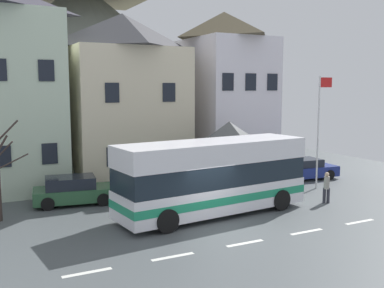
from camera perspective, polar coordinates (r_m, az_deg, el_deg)
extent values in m
cube|color=#4B5053|center=(18.81, 3.97, -11.06)|extent=(40.00, 60.00, 0.06)
cube|color=silver|center=(15.24, -13.16, -15.61)|extent=(1.60, 0.20, 0.01)
cube|color=silver|center=(16.14, -2.44, -14.10)|extent=(1.60, 0.20, 0.01)
cube|color=silver|center=(17.51, 6.75, -12.40)|extent=(1.60, 0.20, 0.01)
cube|color=silver|center=(19.25, 14.34, -10.74)|extent=(1.60, 0.20, 0.01)
cube|color=silver|center=(21.28, 20.52, -9.24)|extent=(1.60, 0.20, 0.01)
cube|color=black|center=(24.59, -22.90, -1.49)|extent=(0.80, 0.06, 1.10)
cube|color=black|center=(24.84, -17.62, -1.17)|extent=(0.80, 0.06, 1.10)
cube|color=black|center=(24.61, -18.02, 8.87)|extent=(0.80, 0.06, 1.10)
cube|color=beige|center=(28.98, -8.60, 3.71)|extent=(6.88, 6.30, 8.25)
pyramid|color=#414145|center=(29.13, -8.80, 13.98)|extent=(6.88, 6.30, 2.16)
cube|color=black|center=(25.67, -9.92, -1.60)|extent=(0.80, 0.06, 1.10)
cube|color=black|center=(26.86, -2.89, -1.11)|extent=(0.80, 0.06, 1.10)
cube|color=black|center=(25.37, -10.10, 6.43)|extent=(0.80, 0.06, 1.10)
cube|color=black|center=(26.57, -2.94, 6.57)|extent=(0.80, 0.06, 1.10)
cube|color=white|center=(32.31, 3.99, 4.97)|extent=(5.14, 6.80, 9.19)
pyramid|color=brown|center=(32.56, 4.08, 14.76)|extent=(5.14, 6.80, 1.90)
cube|color=black|center=(28.70, 4.52, -0.13)|extent=(0.80, 0.06, 1.10)
cube|color=black|center=(29.62, 7.35, 0.06)|extent=(0.80, 0.06, 1.10)
cube|color=black|center=(30.61, 10.01, 0.25)|extent=(0.80, 0.06, 1.10)
cube|color=black|center=(28.46, 4.60, 7.88)|extent=(0.80, 0.06, 1.10)
cube|color=black|center=(29.39, 7.48, 7.82)|extent=(0.80, 0.06, 1.10)
cube|color=black|center=(30.39, 10.17, 7.75)|extent=(0.80, 0.06, 1.10)
cone|color=#5D6259|center=(45.15, -13.67, 9.63)|extent=(38.46, 38.46, 15.80)
cube|color=white|center=(20.93, 2.68, -6.64)|extent=(9.42, 3.45, 1.21)
cube|color=#1E8C60|center=(20.92, 2.68, -6.48)|extent=(9.44, 3.48, 0.36)
cube|color=#19232D|center=(20.69, 2.70, -3.65)|extent=(9.32, 3.40, 1.02)
cube|color=white|center=(20.53, 2.71, -0.95)|extent=(9.42, 3.45, 0.95)
cube|color=#19232D|center=(23.64, 11.88, -2.43)|extent=(0.28, 2.12, 0.98)
cylinder|color=black|center=(23.82, 7.15, -5.85)|extent=(1.02, 0.38, 1.00)
cylinder|color=black|center=(22.06, 11.23, -6.99)|extent=(1.02, 0.38, 1.00)
cylinder|color=black|center=(20.48, -6.57, -8.01)|extent=(1.02, 0.38, 1.00)
cylinder|color=black|center=(18.41, -3.18, -9.73)|extent=(1.02, 0.38, 1.00)
cylinder|color=#473D33|center=(26.62, -0.20, -2.86)|extent=(0.14, 0.14, 2.40)
cylinder|color=#473D33|center=(28.23, 5.80, -2.31)|extent=(0.14, 0.14, 2.40)
cylinder|color=#473D33|center=(23.77, 3.38, -4.10)|extent=(0.14, 0.14, 2.40)
cylinder|color=#473D33|center=(25.56, 9.80, -3.39)|extent=(0.14, 0.14, 2.40)
pyramid|color=#4E5151|center=(25.71, 4.74, 1.18)|extent=(3.60, 3.60, 1.53)
cube|color=#2B5836|center=(23.58, -14.68, -6.15)|extent=(4.23, 2.43, 0.65)
cube|color=#1E232D|center=(23.44, -15.22, -4.72)|extent=(2.61, 1.98, 0.57)
cylinder|color=black|center=(24.61, -11.73, -5.95)|extent=(0.66, 0.29, 0.64)
cylinder|color=black|center=(22.88, -11.19, -6.94)|extent=(0.66, 0.29, 0.64)
cylinder|color=black|center=(24.45, -17.92, -6.24)|extent=(0.66, 0.29, 0.64)
cylinder|color=black|center=(22.71, -17.85, -7.26)|extent=(0.66, 0.29, 0.64)
cube|color=navy|center=(29.69, 13.75, -3.38)|extent=(4.72, 2.25, 0.65)
cube|color=#1E232D|center=(29.46, 13.42, -2.34)|extent=(2.88, 1.87, 0.48)
cylinder|color=black|center=(31.31, 15.06, -3.22)|extent=(0.66, 0.26, 0.64)
cylinder|color=black|center=(29.94, 17.09, -3.76)|extent=(0.66, 0.26, 0.64)
cylinder|color=black|center=(29.62, 10.36, -3.67)|extent=(0.66, 0.26, 0.64)
cylinder|color=black|center=(28.16, 12.28, -4.29)|extent=(0.66, 0.26, 0.64)
cylinder|color=#2D2D38|center=(23.99, 16.45, -6.26)|extent=(0.16, 0.16, 0.78)
cylinder|color=#2D2D38|center=(23.99, 16.91, -6.28)|extent=(0.16, 0.16, 0.78)
cylinder|color=gray|center=(23.85, 16.74, -4.72)|extent=(0.28, 0.28, 0.64)
sphere|color=#D1AD89|center=(23.76, 16.77, -3.70)|extent=(0.22, 0.22, 0.22)
cylinder|color=black|center=(26.43, 12.28, -4.88)|extent=(0.17, 0.17, 0.79)
cylinder|color=black|center=(26.62, 12.14, -4.79)|extent=(0.17, 0.17, 0.79)
cylinder|color=#7F6B56|center=(26.40, 12.25, -3.50)|extent=(0.32, 0.32, 0.58)
sphere|color=#D1AD89|center=(26.33, 12.27, -2.64)|extent=(0.22, 0.22, 0.22)
cylinder|color=#2D2D38|center=(24.79, 8.36, -5.61)|extent=(0.17, 0.17, 0.78)
cylinder|color=#2D2D38|center=(24.78, 7.85, -5.61)|extent=(0.17, 0.17, 0.78)
cylinder|color=#7F6B56|center=(24.65, 8.13, -4.20)|extent=(0.35, 0.35, 0.57)
sphere|color=#9E7A60|center=(24.58, 8.15, -3.32)|extent=(0.21, 0.21, 0.21)
cube|color=brown|center=(28.24, 2.70, -3.83)|extent=(1.51, 0.45, 0.08)
cube|color=brown|center=(28.39, 2.48, -3.31)|extent=(1.51, 0.06, 0.40)
cube|color=#2D2D33|center=(27.97, 1.49, -4.40)|extent=(0.08, 0.36, 0.45)
cube|color=#2D2D33|center=(28.62, 3.88, -4.15)|extent=(0.08, 0.36, 0.45)
cylinder|color=silver|center=(26.78, 15.71, 1.34)|extent=(0.10, 0.10, 6.49)
cube|color=red|center=(26.95, 16.64, 7.51)|extent=(0.90, 0.03, 0.56)
cylinder|color=#382D28|center=(21.14, -21.84, -2.10)|extent=(1.32, 0.42, 0.71)
cylinder|color=#382D28|center=(21.21, -22.49, 1.45)|extent=(1.03, 0.23, 1.01)
cylinder|color=#382D28|center=(20.66, -22.77, -0.76)|extent=(0.68, 1.17, 0.90)
cylinder|color=#382D28|center=(21.22, -23.04, -0.12)|extent=(0.59, 0.19, 0.86)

